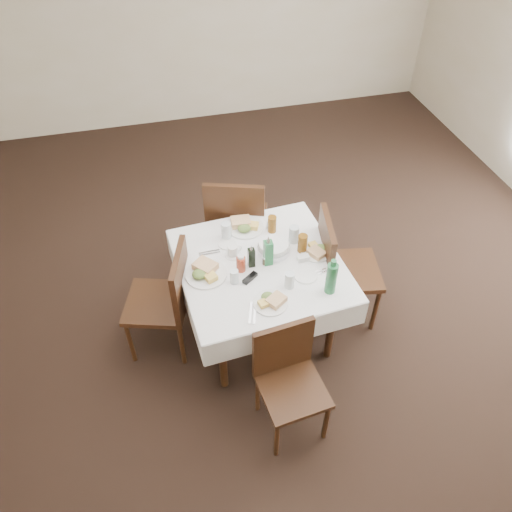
# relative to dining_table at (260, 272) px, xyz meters

# --- Properties ---
(ground_plane) EXTENTS (7.00, 7.00, 0.00)m
(ground_plane) POSITION_rel_dining_table_xyz_m (0.24, 0.20, -0.67)
(ground_plane) COLOR black
(room_shell) EXTENTS (6.04, 7.04, 2.80)m
(room_shell) POSITION_rel_dining_table_xyz_m (0.24, 0.20, 1.04)
(room_shell) COLOR beige
(room_shell) RESTS_ON ground
(dining_table) EXTENTS (1.26, 1.26, 0.76)m
(dining_table) POSITION_rel_dining_table_xyz_m (0.00, 0.00, 0.00)
(dining_table) COLOR black
(dining_table) RESTS_ON ground
(chair_north) EXTENTS (0.62, 0.62, 1.04)m
(chair_north) POSITION_rel_dining_table_xyz_m (-0.02, 0.73, -0.08)
(chair_north) COLOR black
(chair_north) RESTS_ON ground
(chair_south) EXTENTS (0.46, 0.46, 0.88)m
(chair_south) POSITION_rel_dining_table_xyz_m (-0.01, -0.79, -0.17)
(chair_south) COLOR black
(chair_south) RESTS_ON ground
(chair_east) EXTENTS (0.55, 0.55, 1.01)m
(chair_east) POSITION_rel_dining_table_xyz_m (0.64, 0.03, -0.10)
(chair_east) COLOR black
(chair_east) RESTS_ON ground
(chair_west) EXTENTS (0.57, 0.57, 0.97)m
(chair_west) POSITION_rel_dining_table_xyz_m (-0.70, 0.04, -0.12)
(chair_west) COLOR black
(chair_west) RESTS_ON ground
(meal_north) EXTENTS (0.29, 0.29, 0.06)m
(meal_north) POSITION_rel_dining_table_xyz_m (-0.02, 0.41, 0.12)
(meal_north) COLOR white
(meal_north) RESTS_ON dining_table
(meal_south) EXTENTS (0.24, 0.24, 0.05)m
(meal_south) POSITION_rel_dining_table_xyz_m (-0.03, -0.39, 0.11)
(meal_south) COLOR white
(meal_south) RESTS_ON dining_table
(meal_east) EXTENTS (0.23, 0.23, 0.05)m
(meal_east) POSITION_rel_dining_table_xyz_m (0.44, 0.00, 0.11)
(meal_east) COLOR white
(meal_east) RESTS_ON dining_table
(meal_west) EXTENTS (0.30, 0.30, 0.07)m
(meal_west) POSITION_rel_dining_table_xyz_m (-0.41, -0.01, 0.12)
(meal_west) COLOR white
(meal_west) RESTS_ON dining_table
(side_plate_a) EXTENTS (0.14, 0.14, 0.01)m
(side_plate_a) POSITION_rel_dining_table_xyz_m (-0.19, 0.26, 0.10)
(side_plate_a) COLOR white
(side_plate_a) RESTS_ON dining_table
(side_plate_b) EXTENTS (0.17, 0.17, 0.01)m
(side_plate_b) POSITION_rel_dining_table_xyz_m (0.28, -0.20, 0.10)
(side_plate_b) COLOR white
(side_plate_b) RESTS_ON dining_table
(water_n) EXTENTS (0.08, 0.08, 0.14)m
(water_n) POSITION_rel_dining_table_xyz_m (-0.18, 0.34, 0.16)
(water_n) COLOR silver
(water_n) RESTS_ON dining_table
(water_s) EXTENTS (0.07, 0.07, 0.13)m
(water_s) POSITION_rel_dining_table_xyz_m (0.14, -0.27, 0.15)
(water_s) COLOR silver
(water_s) RESTS_ON dining_table
(water_e) EXTENTS (0.07, 0.07, 0.14)m
(water_e) POSITION_rel_dining_table_xyz_m (0.31, 0.17, 0.16)
(water_e) COLOR silver
(water_e) RESTS_ON dining_table
(water_w) EXTENTS (0.06, 0.06, 0.11)m
(water_w) POSITION_rel_dining_table_xyz_m (-0.22, -0.14, 0.15)
(water_w) COLOR silver
(water_w) RESTS_ON dining_table
(iced_tea_a) EXTENTS (0.07, 0.07, 0.14)m
(iced_tea_a) POSITION_rel_dining_table_xyz_m (0.18, 0.33, 0.16)
(iced_tea_a) COLOR brown
(iced_tea_a) RESTS_ON dining_table
(iced_tea_b) EXTENTS (0.07, 0.07, 0.15)m
(iced_tea_b) POSITION_rel_dining_table_xyz_m (0.34, 0.05, 0.16)
(iced_tea_b) COLOR brown
(iced_tea_b) RESTS_ON dining_table
(bread_basket) EXTENTS (0.24, 0.24, 0.08)m
(bread_basket) POSITION_rel_dining_table_xyz_m (0.13, 0.10, 0.13)
(bread_basket) COLOR silver
(bread_basket) RESTS_ON dining_table
(oil_cruet_dark) EXTENTS (0.05, 0.05, 0.20)m
(oil_cruet_dark) POSITION_rel_dining_table_xyz_m (-0.07, -0.00, 0.18)
(oil_cruet_dark) COLOR black
(oil_cruet_dark) RESTS_ON dining_table
(oil_cruet_green) EXTENTS (0.06, 0.06, 0.26)m
(oil_cruet_green) POSITION_rel_dining_table_xyz_m (0.06, -0.01, 0.20)
(oil_cruet_green) COLOR #236F3C
(oil_cruet_green) RESTS_ON dining_table
(ketchup_bottle) EXTENTS (0.07, 0.07, 0.14)m
(ketchup_bottle) POSITION_rel_dining_table_xyz_m (-0.15, -0.03, 0.16)
(ketchup_bottle) COLOR #B73E22
(ketchup_bottle) RESTS_ON dining_table
(salt_shaker) EXTENTS (0.03, 0.03, 0.07)m
(salt_shaker) POSITION_rel_dining_table_xyz_m (-0.05, -0.00, 0.13)
(salt_shaker) COLOR white
(salt_shaker) RESTS_ON dining_table
(pepper_shaker) EXTENTS (0.03, 0.03, 0.07)m
(pepper_shaker) POSITION_rel_dining_table_xyz_m (0.03, -0.02, 0.13)
(pepper_shaker) COLOR #453727
(pepper_shaker) RESTS_ON dining_table
(coffee_mug) EXTENTS (0.14, 0.12, 0.09)m
(coffee_mug) POSITION_rel_dining_table_xyz_m (-0.17, 0.13, 0.13)
(coffee_mug) COLOR white
(coffee_mug) RESTS_ON dining_table
(sunglasses) EXTENTS (0.13, 0.11, 0.03)m
(sunglasses) POSITION_rel_dining_table_xyz_m (-0.11, -0.14, 0.10)
(sunglasses) COLOR black
(sunglasses) RESTS_ON dining_table
(green_bottle) EXTENTS (0.08, 0.08, 0.29)m
(green_bottle) POSITION_rel_dining_table_xyz_m (0.40, -0.38, 0.22)
(green_bottle) COLOR #236F3C
(green_bottle) RESTS_ON dining_table
(sugar_caddy) EXTENTS (0.09, 0.05, 0.04)m
(sugar_caddy) POSITION_rel_dining_table_xyz_m (0.31, -0.05, 0.11)
(sugar_caddy) COLOR white
(sugar_caddy) RESTS_ON dining_table
(cutlery_n) EXTENTS (0.11, 0.19, 0.01)m
(cutlery_n) POSITION_rel_dining_table_xyz_m (0.20, 0.43, 0.10)
(cutlery_n) COLOR silver
(cutlery_n) RESTS_ON dining_table
(cutlery_s) EXTENTS (0.10, 0.19, 0.01)m
(cutlery_s) POSITION_rel_dining_table_xyz_m (-0.17, -0.45, 0.10)
(cutlery_s) COLOR silver
(cutlery_s) RESTS_ON dining_table
(cutlery_e) EXTENTS (0.17, 0.07, 0.01)m
(cutlery_e) POSITION_rel_dining_table_xyz_m (0.36, -0.20, 0.09)
(cutlery_e) COLOR silver
(cutlery_e) RESTS_ON dining_table
(cutlery_w) EXTENTS (0.16, 0.04, 0.01)m
(cutlery_w) POSITION_rel_dining_table_xyz_m (-0.34, 0.20, 0.09)
(cutlery_w) COLOR silver
(cutlery_w) RESTS_ON dining_table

